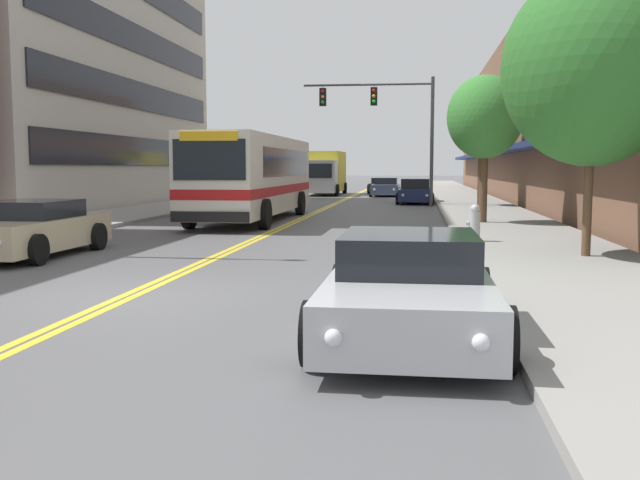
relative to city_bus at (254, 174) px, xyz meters
The scene contains 18 objects.
ground_plane 21.12m from the city_bus, 85.40° to the left, with size 240.00×240.00×0.00m, color #565659.
sidewalk_left 21.81m from the city_bus, 105.31° to the left, with size 3.85×106.00×0.13m.
sidewalk_right 22.93m from the city_bus, 66.51° to the left, with size 3.85×106.00×0.13m.
centre_line 21.12m from the city_bus, 85.40° to the left, with size 0.34×106.00×0.01m.
storefront_row_right 26.14m from the city_bus, 53.94° to the left, with size 9.10×68.00×9.88m.
city_bus is the anchor object (origin of this frame).
car_beige_parked_left_near 11.91m from the city_bus, 102.50° to the right, with size 2.20×4.68×1.26m.
car_red_parked_left_mid 15.11m from the city_bus, 100.53° to the left, with size 2.02×4.43×1.31m.
car_silver_parked_right_foreground 19.27m from the city_bus, 71.56° to the right, with size 2.10×4.49×1.24m.
car_navy_parked_right_mid 14.77m from the city_bus, 65.73° to the left, with size 2.05×4.48×1.38m.
car_charcoal_moving_lead 29.41m from the city_bus, 83.22° to the left, with size 2.14×4.34×1.18m.
car_slate_blue_moving_second 23.47m from the city_bus, 80.16° to the left, with size 2.10×4.83×1.28m.
box_truck 25.30m from the city_bus, 91.17° to the left, with size 2.64×7.75×3.15m.
traffic_signal_mast 11.94m from the city_bus, 66.53° to the left, with size 6.73×0.38×6.59m.
street_tree_right_near 14.82m from the city_bus, 48.23° to the right, with size 3.75×3.75×6.02m.
street_tree_right_mid 8.79m from the city_bus, 11.12° to the right, with size 2.57×2.57×4.99m.
street_tree_right_far 13.48m from the city_bus, 45.90° to the left, with size 2.84×2.84×5.46m.
fire_hydrant 11.21m from the city_bus, 46.81° to the right, with size 0.35×0.27×0.94m.
Camera 1 is at (4.47, -10.61, 2.02)m, focal length 40.00 mm.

